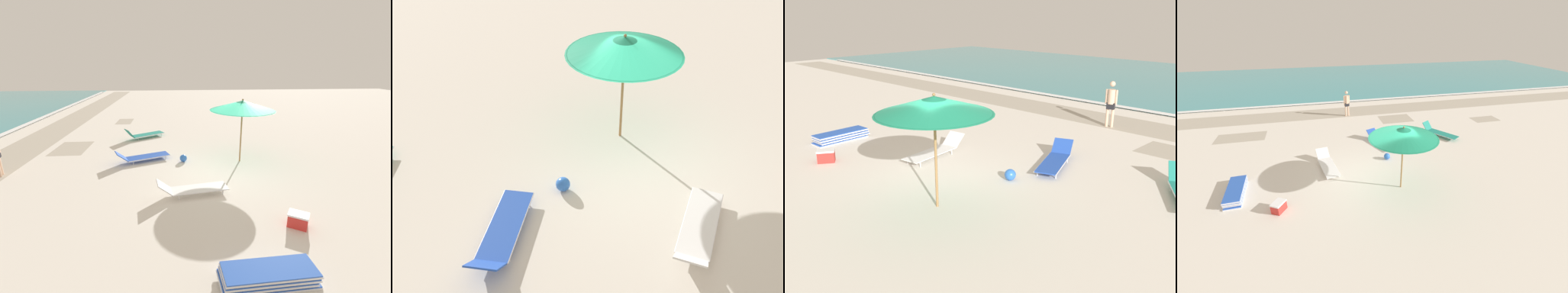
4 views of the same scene
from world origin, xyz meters
The scene contains 5 objects.
ground_plane centered at (0.00, 0.01, -0.08)m, with size 60.00×60.00×0.16m.
beach_umbrella centered at (0.79, -0.74, 2.37)m, with size 2.63×2.63×2.64m.
sun_lounger_beside_umbrella centered at (-1.97, 1.46, 0.21)m, with size 0.96×2.32×0.54m.
sun_lounger_near_water_left centered at (1.13, 3.37, 0.21)m, with size 1.39×2.29×0.54m.
beach_ball centered at (0.92, 1.65, 0.15)m, with size 0.31×0.31×0.31m.
Camera 2 is at (-3.02, 7.29, 6.26)m, focal length 40.00 mm.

